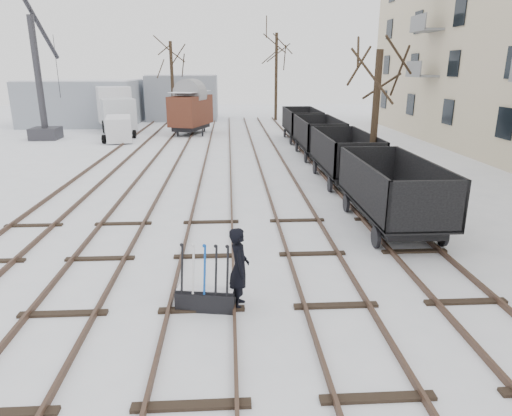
{
  "coord_description": "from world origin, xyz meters",
  "views": [
    {
      "loc": [
        0.67,
        -9.01,
        5.14
      ],
      "look_at": [
        1.42,
        3.76,
        1.2
      ],
      "focal_mm": 32.0,
      "sensor_mm": 36.0,
      "label": 1
    }
  ],
  "objects_px": {
    "lorry": "(113,107)",
    "crane": "(43,104)",
    "ground_frame": "(206,297)",
    "panel_van": "(119,128)",
    "freight_wagon_a": "(391,202)",
    "worker": "(239,268)",
    "box_van_wagon": "(191,109)"
  },
  "relations": [
    {
      "from": "ground_frame",
      "to": "crane",
      "type": "bearing_deg",
      "value": 125.7
    },
    {
      "from": "worker",
      "to": "freight_wagon_a",
      "type": "xyz_separation_m",
      "value": [
        5.16,
        5.05,
        -0.06
      ]
    },
    {
      "from": "freight_wagon_a",
      "to": "lorry",
      "type": "height_order",
      "value": "lorry"
    },
    {
      "from": "lorry",
      "to": "crane",
      "type": "distance_m",
      "value": 6.82
    },
    {
      "from": "ground_frame",
      "to": "worker",
      "type": "height_order",
      "value": "worker"
    },
    {
      "from": "lorry",
      "to": "crane",
      "type": "bearing_deg",
      "value": -144.0
    },
    {
      "from": "box_van_wagon",
      "to": "freight_wagon_a",
      "type": "bearing_deg",
      "value": -51.1
    },
    {
      "from": "worker",
      "to": "lorry",
      "type": "distance_m",
      "value": 33.52
    },
    {
      "from": "freight_wagon_a",
      "to": "crane",
      "type": "distance_m",
      "value": 28.57
    },
    {
      "from": "freight_wagon_a",
      "to": "worker",
      "type": "bearing_deg",
      "value": -135.61
    },
    {
      "from": "worker",
      "to": "crane",
      "type": "xyz_separation_m",
      "value": [
        -13.91,
        26.25,
        1.66
      ]
    },
    {
      "from": "box_van_wagon",
      "to": "panel_van",
      "type": "height_order",
      "value": "box_van_wagon"
    },
    {
      "from": "freight_wagon_a",
      "to": "ground_frame",
      "type": "bearing_deg",
      "value": -138.92
    },
    {
      "from": "freight_wagon_a",
      "to": "lorry",
      "type": "distance_m",
      "value": 30.96
    },
    {
      "from": "panel_van",
      "to": "box_van_wagon",
      "type": "bearing_deg",
      "value": 21.94
    },
    {
      "from": "freight_wagon_a",
      "to": "lorry",
      "type": "bearing_deg",
      "value": 119.72
    },
    {
      "from": "box_van_wagon",
      "to": "panel_van",
      "type": "bearing_deg",
      "value": -127.0
    },
    {
      "from": "ground_frame",
      "to": "freight_wagon_a",
      "type": "height_order",
      "value": "freight_wagon_a"
    },
    {
      "from": "crane",
      "to": "ground_frame",
      "type": "bearing_deg",
      "value": -64.48
    },
    {
      "from": "box_van_wagon",
      "to": "panel_van",
      "type": "relative_size",
      "value": 1.15
    },
    {
      "from": "lorry",
      "to": "panel_van",
      "type": "distance_m",
      "value": 7.39
    },
    {
      "from": "ground_frame",
      "to": "panel_van",
      "type": "xyz_separation_m",
      "value": [
        -7.44,
        24.97,
        0.63
      ]
    },
    {
      "from": "freight_wagon_a",
      "to": "lorry",
      "type": "xyz_separation_m",
      "value": [
        -15.34,
        26.87,
        1.01
      ]
    },
    {
      "from": "crane",
      "to": "lorry",
      "type": "bearing_deg",
      "value": 55.64
    },
    {
      "from": "worker",
      "to": "crane",
      "type": "height_order",
      "value": "crane"
    },
    {
      "from": "box_van_wagon",
      "to": "lorry",
      "type": "relative_size",
      "value": 0.59
    },
    {
      "from": "ground_frame",
      "to": "worker",
      "type": "xyz_separation_m",
      "value": [
        0.75,
        0.1,
        0.65
      ]
    },
    {
      "from": "worker",
      "to": "crane",
      "type": "relative_size",
      "value": 0.19
    },
    {
      "from": "freight_wagon_a",
      "to": "panel_van",
      "type": "bearing_deg",
      "value": 123.96
    },
    {
      "from": "ground_frame",
      "to": "crane",
      "type": "height_order",
      "value": "crane"
    },
    {
      "from": "crane",
      "to": "worker",
      "type": "bearing_deg",
      "value": -63.1
    },
    {
      "from": "ground_frame",
      "to": "crane",
      "type": "relative_size",
      "value": 0.15
    }
  ]
}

